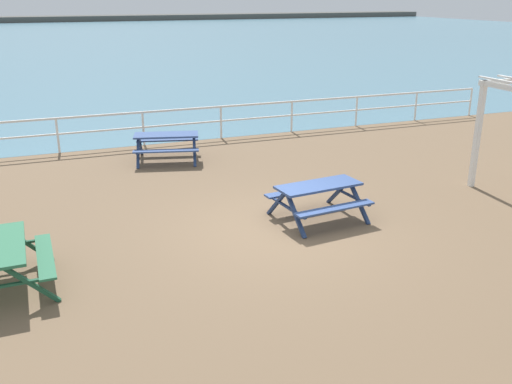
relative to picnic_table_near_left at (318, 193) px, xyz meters
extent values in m
cube|color=brown|center=(-1.00, -0.21, -0.68)|extent=(30.00, 24.00, 0.20)
cube|color=teal|center=(-1.00, 52.54, -0.58)|extent=(142.00, 90.00, 0.01)
cube|color=#4C4C47|center=(-1.00, 95.54, -0.58)|extent=(142.00, 6.00, 1.80)
cube|color=white|center=(-1.00, 7.54, 0.47)|extent=(23.00, 0.06, 0.06)
cube|color=white|center=(-1.00, 7.54, -0.01)|extent=(23.00, 0.05, 0.05)
cylinder|color=white|center=(-4.83, 7.54, -0.06)|extent=(0.07, 0.07, 1.05)
cylinder|color=white|center=(-2.28, 7.54, -0.06)|extent=(0.07, 0.07, 1.05)
cylinder|color=white|center=(0.28, 7.54, -0.06)|extent=(0.07, 0.07, 1.05)
cylinder|color=white|center=(2.83, 7.54, -0.06)|extent=(0.07, 0.07, 1.05)
cylinder|color=white|center=(5.39, 7.54, -0.06)|extent=(0.07, 0.07, 1.05)
cylinder|color=white|center=(7.94, 7.54, -0.06)|extent=(0.07, 0.07, 1.05)
cylinder|color=white|center=(10.50, 7.54, -0.06)|extent=(0.07, 0.07, 1.05)
cube|color=#334C84|center=(0.00, 0.00, 0.17)|extent=(1.86, 0.89, 0.05)
cube|color=#334C84|center=(-0.07, 0.62, -0.13)|extent=(1.82, 0.45, 0.04)
cube|color=#334C84|center=(0.07, -0.62, -0.13)|extent=(1.82, 0.45, 0.04)
cube|color=navy|center=(0.74, 0.46, -0.21)|extent=(0.16, 0.80, 0.79)
cube|color=navy|center=(0.82, -0.29, -0.21)|extent=(0.16, 0.80, 0.79)
cube|color=navy|center=(0.78, 0.08, -0.16)|extent=(0.22, 1.50, 0.04)
cube|color=navy|center=(-0.82, 0.29, -0.21)|extent=(0.16, 0.80, 0.79)
cube|color=navy|center=(-0.74, -0.46, -0.21)|extent=(0.16, 0.80, 0.79)
cube|color=navy|center=(-0.78, -0.08, -0.16)|extent=(0.22, 1.50, 0.04)
cube|color=#286B47|center=(-6.08, -0.84, 0.17)|extent=(0.74, 1.81, 0.05)
cube|color=#286B47|center=(-5.46, -0.82, -0.13)|extent=(0.30, 1.81, 0.04)
cube|color=#1E5035|center=(-5.72, -0.05, -0.21)|extent=(0.79, 0.10, 0.79)
cube|color=#1E5035|center=(-6.10, -0.06, -0.16)|extent=(1.50, 0.09, 0.04)
cube|color=#1E5035|center=(-5.69, -1.61, -0.21)|extent=(0.79, 0.10, 0.79)
cube|color=#1E5035|center=(-6.07, -1.62, -0.16)|extent=(1.50, 0.09, 0.04)
cube|color=#334C84|center=(-1.98, 5.57, 0.17)|extent=(1.92, 1.13, 0.05)
cube|color=#334C84|center=(-1.83, 6.17, -0.13)|extent=(1.81, 0.71, 0.04)
cube|color=#334C84|center=(-2.14, 4.97, -0.13)|extent=(1.81, 0.71, 0.04)
cube|color=navy|center=(-1.13, 5.73, -0.21)|extent=(0.28, 0.79, 0.79)
cube|color=navy|center=(-1.32, 5.01, -0.21)|extent=(0.28, 0.79, 0.79)
cube|color=navy|center=(-1.23, 5.37, -0.16)|extent=(0.44, 1.47, 0.04)
cube|color=navy|center=(-2.64, 6.13, -0.21)|extent=(0.28, 0.79, 0.79)
cube|color=navy|center=(-2.83, 5.40, -0.21)|extent=(0.28, 0.79, 0.79)
cube|color=navy|center=(-2.74, 5.76, -0.16)|extent=(0.44, 1.47, 0.04)
cube|color=white|center=(4.56, 0.57, 0.67)|extent=(0.12, 0.12, 2.50)
camera|label=1|loc=(-5.27, -9.99, 3.96)|focal=39.81mm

